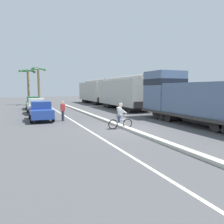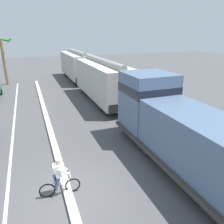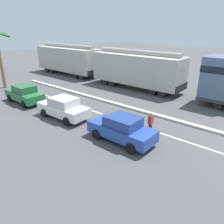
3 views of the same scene
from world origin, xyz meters
The scene contains 8 objects.
median_curb centered at (0.00, 6.00, 0.08)m, with size 0.36×36.00×0.16m, color beige.
lane_stripe centered at (-2.40, 6.00, 0.00)m, with size 0.14×36.00×0.01m, color silver.
hopper_car_lead centered at (5.77, 12.18, 2.08)m, with size 2.90×10.60×4.18m.
hopper_car_middle centered at (5.77, 23.78, 2.08)m, with size 2.90×10.60×4.18m.
parked_car_blue centered at (-4.83, 6.09, 0.82)m, with size 1.84×4.20×1.62m.
parked_car_white centered at (-4.82, 11.65, 0.82)m, with size 1.94×4.25×1.62m.
parked_car_green centered at (-4.82, 17.19, 0.82)m, with size 1.93×4.25×1.62m.
pedestrian_by_cars centered at (-3.18, 5.09, 0.85)m, with size 0.34×0.22×1.62m.
Camera 3 is at (-14.25, -1.02, 6.61)m, focal length 35.00 mm.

